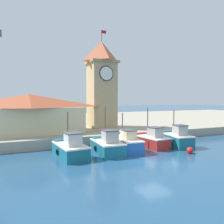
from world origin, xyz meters
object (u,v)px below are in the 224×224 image
at_px(fishing_boat_far_left, 70,149).
at_px(fishing_boat_left_inner, 125,142).
at_px(fishing_boat_center, 176,139).
at_px(mooring_buoy, 190,150).
at_px(fishing_boat_left_outer, 107,145).
at_px(clock_tower, 102,82).
at_px(warehouse_left, 29,113).
at_px(fishing_boat_mid_left, 151,140).

relative_size(fishing_boat_far_left, fishing_boat_left_inner, 0.86).
xyz_separation_m(fishing_boat_far_left, fishing_boat_center, (11.50, -0.17, 0.07)).
distance_m(fishing_boat_far_left, mooring_buoy, 10.97).
xyz_separation_m(fishing_boat_left_outer, clock_tower, (3.64, 10.77, 6.71)).
bearing_deg(warehouse_left, fishing_boat_far_left, -72.19).
bearing_deg(warehouse_left, mooring_buoy, -42.28).
relative_size(fishing_boat_left_outer, fishing_boat_center, 1.01).
distance_m(fishing_boat_left_inner, fishing_boat_center, 5.92).
relative_size(fishing_boat_center, warehouse_left, 0.34).
relative_size(fishing_boat_mid_left, clock_tower, 0.31).
relative_size(fishing_boat_mid_left, mooring_buoy, 7.08).
bearing_deg(clock_tower, fishing_boat_mid_left, -80.60).
distance_m(fishing_boat_center, warehouse_left, 17.05).
xyz_separation_m(fishing_boat_left_inner, fishing_boat_mid_left, (3.11, 0.04, -0.02)).
distance_m(fishing_boat_left_outer, fishing_boat_left_inner, 2.30).
xyz_separation_m(fishing_boat_mid_left, warehouse_left, (-11.54, 8.20, 2.65)).
relative_size(clock_tower, mooring_buoy, 22.69).
height_order(fishing_boat_left_inner, fishing_boat_center, fishing_boat_center).
height_order(fishing_boat_far_left, clock_tower, clock_tower).
bearing_deg(fishing_boat_far_left, fishing_boat_center, -0.86).
xyz_separation_m(fishing_boat_far_left, mooring_buoy, (10.45, -3.32, -0.45)).
bearing_deg(clock_tower, fishing_boat_left_inner, -98.12).
distance_m(clock_tower, mooring_buoy, 16.02).
bearing_deg(fishing_boat_far_left, clock_tower, 56.30).
bearing_deg(mooring_buoy, fishing_boat_mid_left, 113.99).
bearing_deg(fishing_boat_mid_left, fishing_boat_far_left, -176.46).
height_order(fishing_boat_center, mooring_buoy, fishing_boat_center).
relative_size(fishing_boat_left_outer, mooring_buoy, 7.16).
distance_m(fishing_boat_left_outer, fishing_boat_mid_left, 5.35).
bearing_deg(fishing_boat_left_inner, warehouse_left, 135.65).
bearing_deg(fishing_boat_left_outer, fishing_boat_left_inner, 17.04).
height_order(fishing_boat_far_left, mooring_buoy, fishing_boat_far_left).
bearing_deg(fishing_boat_center, warehouse_left, 148.10).
bearing_deg(fishing_boat_left_inner, clock_tower, 81.88).
bearing_deg(clock_tower, warehouse_left, -169.34).
relative_size(fishing_boat_left_inner, mooring_buoy, 8.85).
relative_size(warehouse_left, mooring_buoy, 20.68).
xyz_separation_m(fishing_boat_mid_left, clock_tower, (-1.66, 10.05, 6.73)).
bearing_deg(fishing_boat_center, fishing_boat_far_left, 179.14).
bearing_deg(fishing_boat_left_inner, fishing_boat_left_outer, -162.96).
distance_m(fishing_boat_far_left, warehouse_left, 9.55).
height_order(fishing_boat_far_left, fishing_boat_center, fishing_boat_center).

